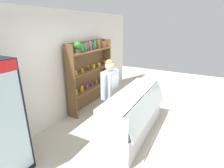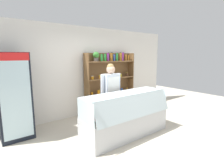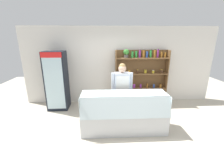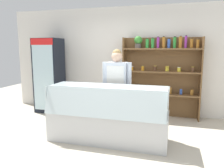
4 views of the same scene
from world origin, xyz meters
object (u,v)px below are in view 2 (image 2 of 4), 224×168
shelving_unit (109,78)px  drinks_fridge (14,97)px  deli_display_case (126,122)px  shop_clerk (111,90)px

shelving_unit → drinks_fridge: bearing=-174.0°
deli_display_case → shelving_unit: bearing=64.9°
drinks_fridge → shop_clerk: bearing=-21.7°
deli_display_case → shop_clerk: shop_clerk is taller
shop_clerk → shelving_unit: bearing=54.9°
shelving_unit → deli_display_case: (-0.80, -1.71, -0.79)m
shop_clerk → drinks_fridge: bearing=158.3°
shop_clerk → deli_display_case: bearing=-91.3°
drinks_fridge → shelving_unit: 2.85m
drinks_fridge → shelving_unit: shelving_unit is taller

